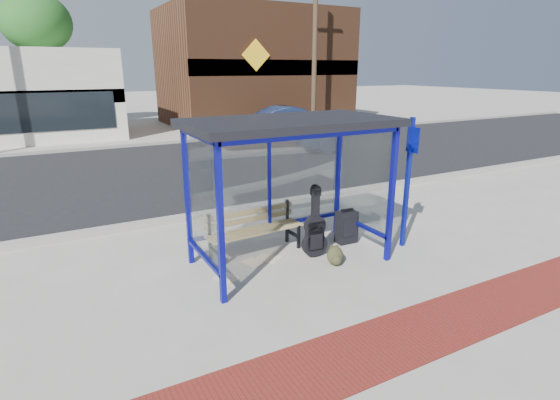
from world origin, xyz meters
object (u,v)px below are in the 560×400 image
suitcase (347,227)px  backpack (335,256)px  parked_car (292,121)px  fire_hydrant (331,122)px  bench (254,228)px  guitar_bag (315,232)px

suitcase → backpack: (-0.75, -0.71, -0.15)m
parked_car → fire_hydrant: size_ratio=6.27×
backpack → fire_hydrant: bearing=73.9°
bench → guitar_bag: guitar_bag is taller
guitar_bag → parked_car: bearing=67.0°
guitar_bag → parked_car: parked_car is taller
bench → suitcase: 1.78m
bench → backpack: bench is taller
parked_car → fire_hydrant: (2.96, 0.94, -0.34)m
guitar_bag → backpack: bearing=-71.3°
bench → guitar_bag: size_ratio=1.47×
guitar_bag → fire_hydrant: guitar_bag is taller
parked_car → fire_hydrant: bearing=-68.1°
guitar_bag → backpack: size_ratio=3.66×
guitar_bag → backpack: 0.56m
bench → suitcase: bench is taller
backpack → parked_car: 14.88m
suitcase → backpack: suitcase is taller
guitar_bag → parked_car: (6.89, 12.76, 0.26)m
bench → parked_car: size_ratio=0.42×
guitar_bag → backpack: (0.11, -0.47, -0.29)m
backpack → fire_hydrant: 17.20m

